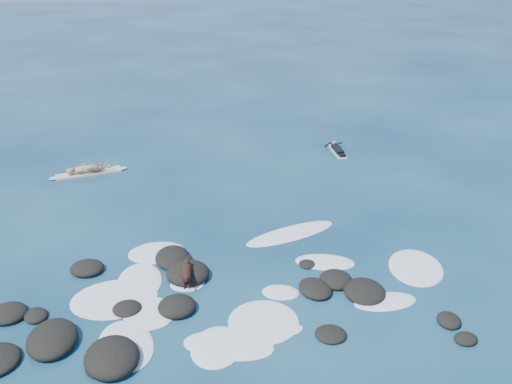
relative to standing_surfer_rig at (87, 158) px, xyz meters
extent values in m
plane|color=#0A2642|center=(5.82, -8.88, -0.80)|extent=(160.00, 160.00, 0.00)
ellipsoid|color=black|center=(2.53, -10.81, -0.72)|extent=(0.88, 0.83, 0.31)
ellipsoid|color=black|center=(9.07, -10.15, -0.70)|extent=(1.28, 1.34, 0.41)
ellipsoid|color=black|center=(2.32, -13.03, -0.64)|extent=(1.72, 1.92, 0.64)
ellipsoid|color=black|center=(9.80, -10.88, -0.71)|extent=(1.39, 1.53, 0.37)
ellipsoid|color=black|center=(-0.09, -10.79, -0.74)|extent=(0.92, 0.99, 0.25)
ellipsoid|color=black|center=(0.62, -12.04, -0.66)|extent=(1.50, 1.84, 0.57)
ellipsoid|color=black|center=(1.06, -8.43, -0.70)|extent=(1.36, 1.29, 0.41)
ellipsoid|color=black|center=(3.87, -8.16, -0.67)|extent=(1.19, 1.49, 0.51)
ellipsoid|color=black|center=(11.91, -13.42, -0.73)|extent=(0.80, 0.73, 0.26)
ellipsoid|color=black|center=(4.01, -10.97, -0.67)|extent=(1.29, 1.27, 0.50)
ellipsoid|color=black|center=(8.38, -9.02, -0.76)|extent=(0.72, 0.73, 0.15)
ellipsoid|color=black|center=(4.37, -9.24, -0.65)|extent=(1.70, 1.74, 0.59)
ellipsoid|color=black|center=(3.98, -8.37, -0.70)|extent=(1.50, 1.52, 0.40)
ellipsoid|color=black|center=(8.31, -10.56, -0.71)|extent=(1.29, 1.45, 0.37)
ellipsoid|color=black|center=(8.26, -12.73, -0.74)|extent=(1.02, 0.98, 0.23)
ellipsoid|color=black|center=(2.12, -13.14, -0.74)|extent=(1.26, 1.35, 0.25)
ellipsoid|color=black|center=(-0.92, -10.63, -0.70)|extent=(1.27, 1.24, 0.38)
ellipsoid|color=black|center=(11.79, -12.59, -0.73)|extent=(0.85, 0.94, 0.30)
ellipsoid|color=white|center=(9.02, -8.94, -0.79)|extent=(2.24, 1.52, 0.12)
ellipsoid|color=white|center=(2.10, -10.17, -0.79)|extent=(2.81, 2.31, 0.12)
ellipsoid|color=white|center=(6.41, -12.29, -0.79)|extent=(2.33, 0.87, 0.12)
ellipsoid|color=white|center=(3.19, -11.04, -0.79)|extent=(1.84, 1.92, 0.12)
ellipsoid|color=white|center=(5.07, -12.80, -0.79)|extent=(1.87, 2.13, 0.12)
ellipsoid|color=white|center=(2.82, -9.30, -0.79)|extent=(1.46, 2.27, 0.12)
ellipsoid|color=white|center=(2.61, -12.39, -0.79)|extent=(2.00, 2.56, 0.12)
ellipsoid|color=white|center=(5.40, -12.77, -0.79)|extent=(2.78, 1.89, 0.12)
ellipsoid|color=white|center=(11.97, -9.65, -0.79)|extent=(2.36, 2.77, 0.12)
ellipsoid|color=white|center=(3.31, -7.56, -0.79)|extent=(2.10, 1.66, 0.12)
ellipsoid|color=white|center=(7.22, -10.50, -0.79)|extent=(1.36, 1.13, 0.12)
ellipsoid|color=white|center=(10.30, -11.39, -0.79)|extent=(2.06, 1.09, 0.12)
ellipsoid|color=white|center=(6.49, -11.87, -0.79)|extent=(2.32, 2.34, 0.12)
ellipsoid|color=white|center=(8.24, -6.81, -0.79)|extent=(3.89, 2.38, 0.12)
ellipsoid|color=white|center=(4.34, -9.64, -0.79)|extent=(1.10, 0.90, 0.12)
cube|color=beige|center=(0.00, 0.00, -0.74)|extent=(3.01, 1.37, 0.10)
ellipsoid|color=beige|center=(1.43, 0.39, -0.74)|extent=(0.66, 0.48, 0.11)
ellipsoid|color=beige|center=(-1.43, -0.39, -0.74)|extent=(0.66, 0.48, 0.11)
imported|color=tan|center=(0.00, 0.00, 0.27)|extent=(0.63, 0.80, 1.92)
cube|color=white|center=(12.16, 1.26, -0.75)|extent=(0.51, 1.96, 0.07)
ellipsoid|color=white|center=(12.13, 2.23, -0.75)|extent=(0.25, 0.43, 0.07)
cube|color=black|center=(12.16, 1.26, -0.62)|extent=(0.39, 1.21, 0.20)
sphere|color=tan|center=(12.13, 1.95, -0.52)|extent=(0.21, 0.21, 0.20)
cylinder|color=black|center=(11.88, 2.08, -0.63)|extent=(0.48, 0.28, 0.22)
cylinder|color=black|center=(12.38, 2.09, -0.63)|extent=(0.49, 0.25, 0.22)
cube|color=black|center=(12.18, 0.59, -0.66)|extent=(0.32, 0.50, 0.12)
cylinder|color=black|center=(4.34, -9.74, -0.29)|extent=(0.32, 0.61, 0.29)
sphere|color=black|center=(4.35, -9.48, -0.29)|extent=(0.32, 0.32, 0.30)
sphere|color=black|center=(4.32, -10.01, -0.29)|extent=(0.29, 0.29, 0.27)
sphere|color=black|center=(4.36, -9.30, -0.19)|extent=(0.23, 0.23, 0.22)
cone|color=black|center=(4.36, -9.17, -0.20)|extent=(0.12, 0.14, 0.11)
cone|color=black|center=(4.30, -9.31, -0.10)|extent=(0.10, 0.08, 0.11)
cone|color=black|center=(4.41, -9.32, -0.10)|extent=(0.10, 0.08, 0.11)
cylinder|color=black|center=(4.27, -9.54, -0.60)|extent=(0.08, 0.08, 0.39)
cylinder|color=black|center=(4.42, -9.54, -0.60)|extent=(0.08, 0.08, 0.39)
cylinder|color=black|center=(4.25, -9.95, -0.60)|extent=(0.08, 0.08, 0.39)
cylinder|color=black|center=(4.40, -9.95, -0.60)|extent=(0.08, 0.08, 0.39)
cylinder|color=black|center=(4.32, -10.15, -0.24)|extent=(0.06, 0.28, 0.17)
camera|label=1|loc=(4.54, -25.11, 9.54)|focal=40.00mm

